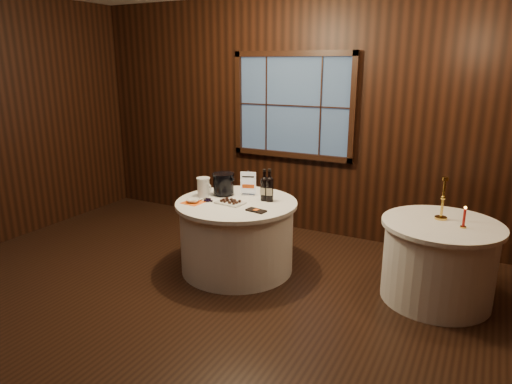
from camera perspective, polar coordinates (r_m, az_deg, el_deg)
The scene contains 16 objects.
ground at distance 4.34m, azimuth -9.17°, elevation -14.43°, with size 6.00×6.00×0.00m, color black.
back_wall at distance 5.95m, azimuth 4.70°, elevation 9.71°, with size 6.00×0.10×3.00m.
main_table at distance 4.92m, azimuth -2.41°, elevation -5.45°, with size 1.28×1.28×0.77m.
side_table at distance 4.63m, azimuth 21.81°, elevation -8.02°, with size 1.08×1.08×0.77m.
sign_stand at distance 4.99m, azimuth -0.99°, elevation 0.63°, with size 0.16×0.12×0.27m.
port_bottle_left at distance 4.79m, azimuth 1.05°, elevation 0.62°, with size 0.08×0.08×0.34m.
port_bottle_right at distance 4.76m, azimuth 1.69°, elevation 0.59°, with size 0.08×0.10×0.35m.
ice_bucket at distance 5.00m, azimuth -4.09°, elevation 1.04°, with size 0.24×0.24×0.24m.
chocolate_plate at distance 4.72m, azimuth -3.24°, elevation -1.26°, with size 0.31×0.22×0.04m.
chocolate_box at distance 4.47m, azimuth 0.01°, elevation -2.33°, with size 0.20×0.10×0.02m, color black.
grape_bunch at distance 4.80m, azimuth -6.06°, elevation -1.02°, with size 0.16×0.07×0.04m.
glass_pitcher at distance 4.97m, azimuth -6.56°, elevation 0.62°, with size 0.19×0.15×0.21m.
orange_napkin at distance 4.80m, azimuth -7.84°, elevation -1.29°, with size 0.20×0.20×0.00m, color #FF6215.
cracker_bowl at distance 4.79m, azimuth -7.85°, elevation -1.08°, with size 0.14×0.14×0.03m, color silver.
brass_candlestick at distance 4.56m, azimuth 22.27°, elevation -1.40°, with size 0.11×0.11×0.40m.
red_candle at distance 4.41m, azimuth 24.56°, elevation -3.11°, with size 0.05×0.05×0.20m.
Camera 1 is at (2.31, -2.97, 2.17)m, focal length 32.00 mm.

